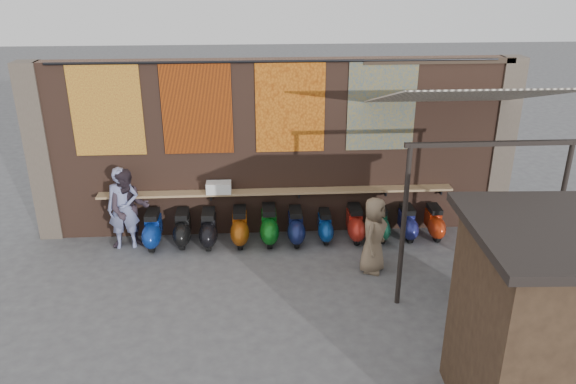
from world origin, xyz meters
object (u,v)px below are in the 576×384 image
object	(u,v)px
scooter_stool_2	(209,229)
shopper_tan	(374,235)
scooter_stool_1	(183,228)
scooter_stool_8	(380,223)
scooter_stool_9	(407,223)
market_stall	(571,333)
shelf_box	(219,187)
scooter_stool_0	(153,230)
diner_right	(129,209)
scooter_stool_3	(240,227)
scooter_stool_4	(269,225)
scooter_stool_6	(325,226)
shopper_grey	(496,261)
scooter_stool_10	(434,222)
scooter_stool_5	(296,226)
scooter_stool_7	(355,224)
diner_left	(123,208)
shopper_navy	(474,251)

from	to	relation	value
scooter_stool_2	shopper_tan	world-z (taller)	shopper_tan
scooter_stool_1	scooter_stool_8	distance (m)	4.46
scooter_stool_8	scooter_stool_9	distance (m)	0.64
scooter_stool_1	market_stall	xyz separation A→B (m)	(5.70, -5.60, 1.04)
shelf_box	scooter_stool_0	bearing A→B (deg)	-167.83
shelf_box	diner_right	distance (m)	2.00
scooter_stool_1	scooter_stool_3	distance (m)	1.28
scooter_stool_9	scooter_stool_1	bearing A→B (deg)	179.86
scooter_stool_0	scooter_stool_8	bearing A→B (deg)	0.55
scooter_stool_4	scooter_stool_6	size ratio (longest dim) A/B	1.22
shelf_box	shopper_grey	bearing A→B (deg)	-30.99
scooter_stool_3	scooter_stool_10	size ratio (longest dim) A/B	1.11
scooter_stool_1	scooter_stool_6	world-z (taller)	scooter_stool_1
scooter_stool_0	scooter_stool_5	world-z (taller)	scooter_stool_0
diner_right	shopper_grey	xyz separation A→B (m)	(7.07, -2.77, -0.00)
scooter_stool_7	scooter_stool_8	world-z (taller)	scooter_stool_7
scooter_stool_6	scooter_stool_9	bearing A→B (deg)	0.01
scooter_stool_0	scooter_stool_9	world-z (taller)	scooter_stool_0
scooter_stool_7	diner_left	xyz separation A→B (m)	(-5.13, -0.02, 0.54)
scooter_stool_10	scooter_stool_2	bearing A→B (deg)	-179.10
scooter_stool_1	scooter_stool_7	bearing A→B (deg)	-0.21
shelf_box	shopper_navy	distance (m)	5.55
scooter_stool_4	shelf_box	bearing A→B (deg)	164.70
scooter_stool_9	shopper_tan	world-z (taller)	shopper_tan
scooter_stool_3	shopper_grey	bearing A→B (deg)	-30.60
scooter_stool_9	scooter_stool_10	distance (m)	0.63
shelf_box	scooter_stool_0	xyz separation A→B (m)	(-1.48, -0.32, -0.85)
scooter_stool_3	scooter_stool_0	bearing A→B (deg)	-179.80
scooter_stool_6	diner_left	bearing A→B (deg)	-179.70
scooter_stool_8	scooter_stool_9	size ratio (longest dim) A/B	1.02
shopper_tan	market_stall	xyz separation A→B (m)	(1.70, -4.18, 0.62)
scooter_stool_0	scooter_stool_9	bearing A→B (deg)	0.42
shopper_grey	shopper_tan	world-z (taller)	shopper_grey
scooter_stool_10	scooter_stool_6	bearing A→B (deg)	-179.77
scooter_stool_1	diner_left	xyz separation A→B (m)	(-1.25, -0.04, 0.54)
scooter_stool_2	scooter_stool_5	world-z (taller)	scooter_stool_2
scooter_stool_2	scooter_stool_7	size ratio (longest dim) A/B	1.01
scooter_stool_1	scooter_stool_2	distance (m)	0.59
diner_right	shopper_navy	xyz separation A→B (m)	(6.78, -2.42, 0.03)
scooter_stool_0	scooter_stool_9	distance (m)	5.75
diner_left	shopper_navy	bearing A→B (deg)	-25.42
diner_right	scooter_stool_3	bearing A→B (deg)	-9.00
scooter_stool_1	scooter_stool_0	bearing A→B (deg)	-175.21
scooter_stool_10	diner_left	world-z (taller)	diner_left
scooter_stool_8	shopper_tan	size ratio (longest dim) A/B	0.49
diner_right	scooter_stool_1	bearing A→B (deg)	-6.90
scooter_stool_7	diner_right	world-z (taller)	diner_right
scooter_stool_8	scooter_stool_10	distance (m)	1.27
scooter_stool_1	scooter_stool_9	world-z (taller)	scooter_stool_1
scooter_stool_6	scooter_stool_7	xyz separation A→B (m)	(0.69, -0.00, 0.05)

